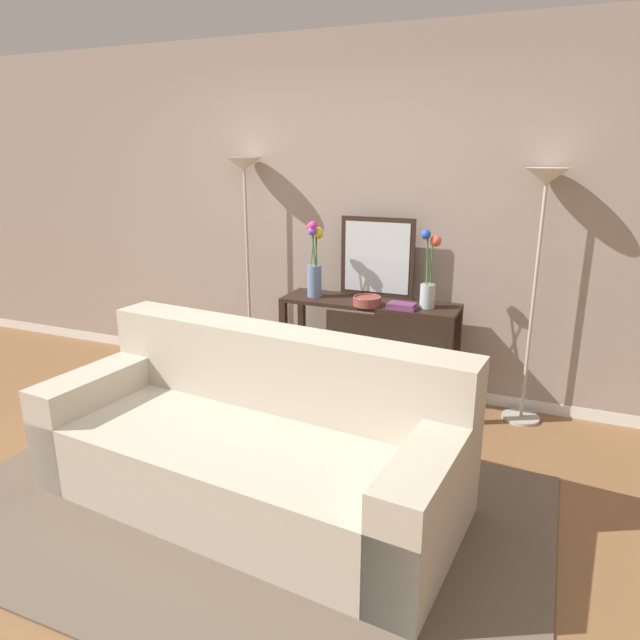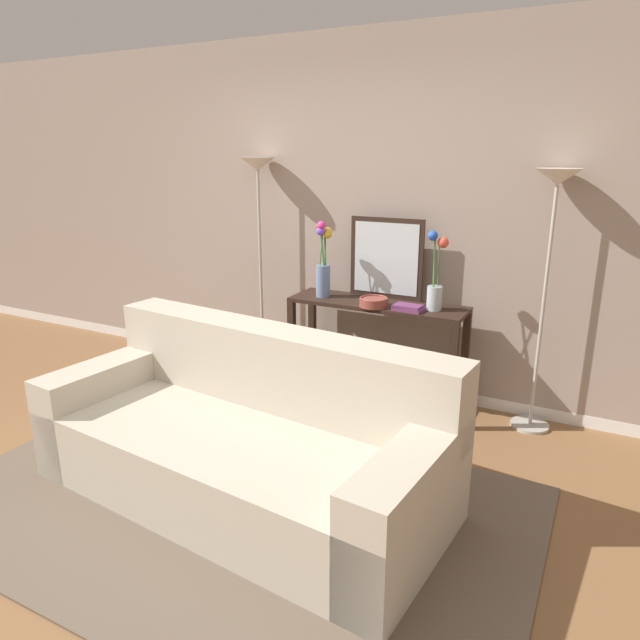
{
  "view_description": "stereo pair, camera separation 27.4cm",
  "coord_description": "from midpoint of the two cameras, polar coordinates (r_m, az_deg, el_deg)",
  "views": [
    {
      "loc": [
        1.58,
        -2.15,
        1.84
      ],
      "look_at": [
        0.27,
        0.95,
        0.84
      ],
      "focal_mm": 32.01,
      "sensor_mm": 36.0,
      "label": 1
    },
    {
      "loc": [
        1.82,
        -2.03,
        1.84
      ],
      "look_at": [
        0.27,
        0.95,
        0.84
      ],
      "focal_mm": 32.01,
      "sensor_mm": 36.0,
      "label": 2
    }
  ],
  "objects": [
    {
      "name": "ground_plane",
      "position": [
        3.27,
        -10.0,
        -18.23
      ],
      "size": [
        16.0,
        16.0,
        0.02
      ],
      "primitive_type": "cube",
      "color": "brown"
    },
    {
      "name": "back_wall",
      "position": [
        4.51,
        5.33,
        10.09
      ],
      "size": [
        12.0,
        0.15,
        2.69
      ],
      "color": "white",
      "rests_on": "ground"
    },
    {
      "name": "area_rug",
      "position": [
        3.26,
        -6.63,
        -17.9
      ],
      "size": [
        3.15,
        1.97,
        0.01
      ],
      "color": "brown",
      "rests_on": "ground"
    },
    {
      "name": "couch",
      "position": [
        3.21,
        -5.04,
        -12.05
      ],
      "size": [
        2.35,
        1.18,
        0.88
      ],
      "color": "#BCB29E",
      "rests_on": "ground"
    },
    {
      "name": "console_table",
      "position": [
        4.23,
        7.48,
        -1.41
      ],
      "size": [
        1.3,
        0.38,
        0.79
      ],
      "color": "black",
      "rests_on": "ground"
    },
    {
      "name": "floor_lamp_left",
      "position": [
        4.64,
        -4.43,
        11.18
      ],
      "size": [
        0.28,
        0.28,
        1.8
      ],
      "color": "#B7B2A8",
      "rests_on": "ground"
    },
    {
      "name": "floor_lamp_right",
      "position": [
        3.96,
        24.08,
        8.27
      ],
      "size": [
        0.28,
        0.28,
        1.74
      ],
      "color": "#B7B2A8",
      "rests_on": "ground"
    },
    {
      "name": "wall_mirror",
      "position": [
        4.25,
        8.49,
        6.1
      ],
      "size": [
        0.56,
        0.02,
        0.59
      ],
      "color": "black",
      "rests_on": "console_table"
    },
    {
      "name": "vase_tall_flowers",
      "position": [
        4.24,
        2.17,
        5.45
      ],
      "size": [
        0.13,
        0.12,
        0.57
      ],
      "color": "#6B84AD",
      "rests_on": "console_table"
    },
    {
      "name": "vase_short_flowers",
      "position": [
        3.98,
        13.42,
        4.01
      ],
      "size": [
        0.14,
        0.11,
        0.55
      ],
      "color": "silver",
      "rests_on": "console_table"
    },
    {
      "name": "fruit_bowl",
      "position": [
        4.04,
        7.33,
        1.79
      ],
      "size": [
        0.2,
        0.2,
        0.07
      ],
      "color": "brown",
      "rests_on": "console_table"
    },
    {
      "name": "book_stack",
      "position": [
        3.97,
        10.79,
        1.18
      ],
      "size": [
        0.21,
        0.14,
        0.04
      ],
      "color": "#6B3360",
      "rests_on": "console_table"
    },
    {
      "name": "book_row_under_console",
      "position": [
        4.55,
        2.38,
        -6.57
      ],
      "size": [
        0.25,
        0.16,
        0.13
      ],
      "color": "tan",
      "rests_on": "ground"
    }
  ]
}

